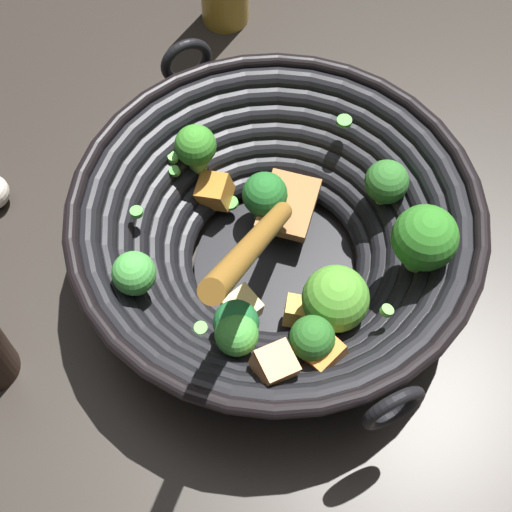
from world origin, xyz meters
name	(u,v)px	position (x,y,z in m)	size (l,w,h in m)	color
ground_plane	(274,269)	(0.00, 0.00, 0.00)	(4.00, 4.00, 0.00)	#28231E
wok	(277,234)	(0.00, 0.00, 0.07)	(0.37, 0.40, 0.26)	black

